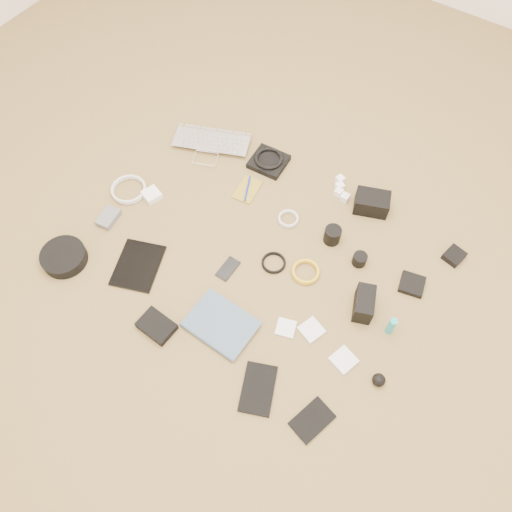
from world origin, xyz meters
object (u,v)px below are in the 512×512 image
Objects in this scene: tablet at (138,265)px; headphone_case at (64,257)px; laptop at (209,149)px; paperback at (206,344)px; dslr_camera at (372,203)px; phone at (228,269)px.

tablet is 0.30m from headphone_case.
paperback is (0.55, -0.76, -0.00)m from laptop.
laptop is at bearing 80.35° from headphone_case.
tablet is at bearing 76.32° from paperback.
paperback is at bearing -76.80° from laptop.
paperback is (0.43, -0.11, 0.01)m from tablet.
headphone_case reaches higher than tablet.
dslr_camera reaches higher than laptop.
phone is at bearing 22.53° from paperback.
laptop is 1.61× the size of tablet.
phone is (0.31, 0.19, -0.00)m from tablet.
headphone_case is (-0.57, -0.33, 0.02)m from phone.
laptop is 0.63m from phone.
laptop reaches higher than tablet.
laptop is 1.42× the size of paperback.
laptop is 3.41× the size of phone.
phone is (0.43, -0.46, -0.01)m from laptop.
headphone_case is at bearing -122.44° from laptop.
headphone_case is (-0.90, -0.92, -0.02)m from dslr_camera.
dslr_camera is 0.79× the size of headphone_case.
headphone_case is (-0.26, -0.14, 0.02)m from tablet.
dslr_camera is 1.37× the size of phone.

